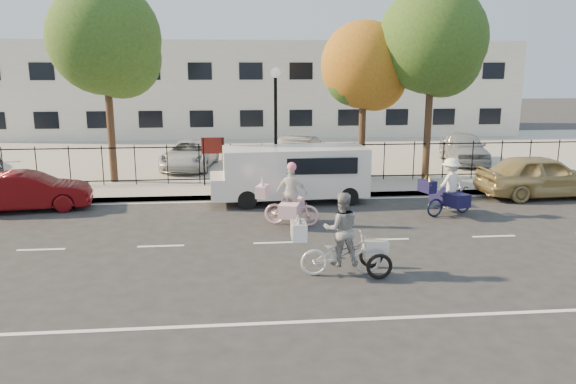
{
  "coord_description": "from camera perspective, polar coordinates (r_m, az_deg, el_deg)",
  "views": [
    {
      "loc": [
        -1.02,
        -14.11,
        4.62
      ],
      "look_at": [
        0.43,
        1.2,
        1.1
      ],
      "focal_mm": 35.0,
      "sensor_mm": 36.0,
      "label": 1
    }
  ],
  "objects": [
    {
      "name": "bull_bike",
      "position": [
        18.12,
        16.05,
        -0.05
      ],
      "size": [
        2.0,
        1.41,
        1.8
      ],
      "rotation": [
        0.0,
        0.0,
        1.92
      ],
      "color": "#0F1633",
      "rests_on": "ground"
    },
    {
      "name": "white_van",
      "position": [
        19.05,
        0.41,
        2.05
      ],
      "size": [
        5.35,
        2.02,
        1.87
      ],
      "rotation": [
        0.0,
        0.0,
        0.05
      ],
      "color": "white",
      "rests_on": "ground"
    },
    {
      "name": "parking_lot",
      "position": [
        29.49,
        -3.38,
        4.0
      ],
      "size": [
        60.0,
        15.6,
        0.15
      ],
      "primitive_type": "cube",
      "color": "#A8A399",
      "rests_on": "ground"
    },
    {
      "name": "curb",
      "position": [
        19.72,
        -2.31,
        -0.44
      ],
      "size": [
        60.0,
        0.1,
        0.15
      ],
      "primitive_type": "cube",
      "color": "#A8A399",
      "rests_on": "ground"
    },
    {
      "name": "sidewalk",
      "position": [
        20.74,
        -2.47,
        0.22
      ],
      "size": [
        60.0,
        2.2,
        0.15
      ],
      "primitive_type": "cube",
      "color": "#A8A399",
      "rests_on": "ground"
    },
    {
      "name": "iron_fence",
      "position": [
        21.66,
        -2.64,
        2.99
      ],
      "size": [
        58.0,
        0.06,
        1.5
      ],
      "primitive_type": null,
      "color": "black",
      "rests_on": "sidewalk"
    },
    {
      "name": "tree_east",
      "position": [
        22.82,
        14.74,
        14.25
      ],
      "size": [
        4.15,
        4.15,
        7.61
      ],
      "color": "#442D1D",
      "rests_on": "ground"
    },
    {
      "name": "building",
      "position": [
        39.16,
        -3.99,
        10.49
      ],
      "size": [
        34.0,
        10.0,
        6.0
      ],
      "primitive_type": "cube",
      "color": "silver",
      "rests_on": "ground"
    },
    {
      "name": "lot_car_d",
      "position": [
        27.05,
        17.44,
        4.31
      ],
      "size": [
        2.31,
        4.38,
        1.42
      ],
      "primitive_type": "imported",
      "rotation": [
        0.0,
        0.0,
        -0.16
      ],
      "color": "#9FA2A7",
      "rests_on": "parking_lot"
    },
    {
      "name": "unicorn_bike",
      "position": [
        16.31,
        0.26,
        -1.05
      ],
      "size": [
        1.9,
        1.37,
        1.88
      ],
      "rotation": [
        0.0,
        0.0,
        1.27
      ],
      "color": "beige",
      "rests_on": "ground"
    },
    {
      "name": "gold_sedan",
      "position": [
        21.73,
        24.35,
        1.51
      ],
      "size": [
        4.56,
        2.03,
        1.52
      ],
      "primitive_type": "imported",
      "rotation": [
        0.0,
        0.0,
        1.62
      ],
      "color": "tan",
      "rests_on": "ground"
    },
    {
      "name": "lot_car_b",
      "position": [
        24.93,
        -9.95,
        3.77
      ],
      "size": [
        2.54,
        4.56,
        1.21
      ],
      "primitive_type": "imported",
      "rotation": [
        0.0,
        0.0,
        -0.13
      ],
      "color": "silver",
      "rests_on": "parking_lot"
    },
    {
      "name": "lamppost",
      "position": [
        21.02,
        -1.27,
        8.77
      ],
      "size": [
        0.36,
        0.36,
        4.33
      ],
      "color": "black",
      "rests_on": "sidewalk"
    },
    {
      "name": "lot_car_c",
      "position": [
        24.55,
        0.77,
        4.0
      ],
      "size": [
        2.83,
        4.35,
        1.35
      ],
      "primitive_type": "imported",
      "rotation": [
        0.0,
        0.0,
        -0.37
      ],
      "color": "#4F5357",
      "rests_on": "parking_lot"
    },
    {
      "name": "red_sedan",
      "position": [
        19.84,
        -24.83,
        0.07
      ],
      "size": [
        3.96,
        1.88,
        1.25
      ],
      "primitive_type": "imported",
      "rotation": [
        0.0,
        0.0,
        1.72
      ],
      "color": "#55090C",
      "rests_on": "ground"
    },
    {
      "name": "road_markings",
      "position": [
        14.89,
        -1.22,
        -5.18
      ],
      "size": [
        60.0,
        9.52,
        0.01
      ],
      "primitive_type": null,
      "color": "silver",
      "rests_on": "ground"
    },
    {
      "name": "ground",
      "position": [
        14.89,
        -1.22,
        -5.19
      ],
      "size": [
        120.0,
        120.0,
        0.0
      ],
      "primitive_type": "plane",
      "color": "#333334"
    },
    {
      "name": "street_sign",
      "position": [
        21.18,
        -7.62,
        4.07
      ],
      "size": [
        0.85,
        0.06,
        1.8
      ],
      "color": "black",
      "rests_on": "sidewalk"
    },
    {
      "name": "tree_mid",
      "position": [
        22.92,
        8.03,
        12.25
      ],
      "size": [
        3.48,
        3.44,
        6.31
      ],
      "color": "#442D1D",
      "rests_on": "ground"
    },
    {
      "name": "zebra_trike",
      "position": [
        12.56,
        5.44,
        -5.21
      ],
      "size": [
        2.19,
        0.82,
        1.89
      ],
      "rotation": [
        0.0,
        0.0,
        1.57
      ],
      "color": "white",
      "rests_on": "ground"
    },
    {
      "name": "tree_west",
      "position": [
        22.45,
        -17.71,
        14.1
      ],
      "size": [
        4.15,
        4.15,
        7.6
      ],
      "color": "#442D1D",
      "rests_on": "ground"
    }
  ]
}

